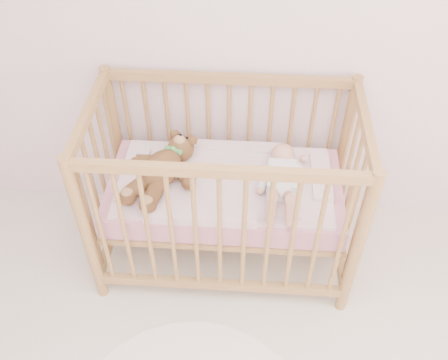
# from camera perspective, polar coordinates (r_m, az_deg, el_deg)

# --- Properties ---
(wall_back) EXTENTS (4.00, 0.02, 2.70)m
(wall_back) POSITION_cam_1_polar(r_m,az_deg,el_deg) (2.47, 5.78, 19.54)
(wall_back) COLOR silver
(wall_back) RESTS_ON floor
(crib) EXTENTS (1.36, 0.76, 1.00)m
(crib) POSITION_cam_1_polar(r_m,az_deg,el_deg) (2.63, 0.07, -1.11)
(crib) COLOR tan
(crib) RESTS_ON floor
(mattress) EXTENTS (1.22, 0.62, 0.13)m
(mattress) POSITION_cam_1_polar(r_m,az_deg,el_deg) (2.64, 0.07, -1.34)
(mattress) COLOR pink
(mattress) RESTS_ON crib
(blanket) EXTENTS (1.10, 0.58, 0.06)m
(blanket) POSITION_cam_1_polar(r_m,az_deg,el_deg) (2.59, 0.08, -0.18)
(blanket) COLOR pink
(blanket) RESTS_ON mattress
(baby) EXTENTS (0.29, 0.57, 0.14)m
(baby) POSITION_cam_1_polar(r_m,az_deg,el_deg) (2.53, 6.64, 0.40)
(baby) COLOR silver
(baby) RESTS_ON blanket
(teddy_bear) EXTENTS (0.59, 0.68, 0.16)m
(teddy_bear) POSITION_cam_1_polar(r_m,az_deg,el_deg) (2.55, -7.17, 1.21)
(teddy_bear) COLOR brown
(teddy_bear) RESTS_ON blanket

